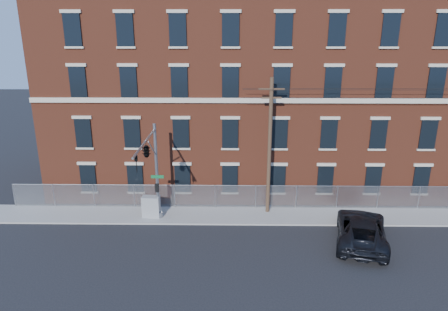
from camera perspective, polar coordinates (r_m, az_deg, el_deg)
ground at (r=26.05m, az=2.68°, el=-13.30°), size 140.00×140.00×0.00m
sidewalk at (r=33.02m, az=23.91°, el=-7.82°), size 65.00×3.00×0.12m
mill_building at (r=38.86m, az=20.41°, el=8.73°), size 55.30×14.32×16.30m
chain_link_fence at (r=33.73m, az=23.29°, el=-5.36°), size 59.06×0.06×1.85m
traffic_signal_mast at (r=26.31m, az=-10.47°, el=-0.38°), size 0.90×6.75×7.00m
utility_pole_near at (r=29.23m, az=6.43°, el=1.50°), size 1.80×0.28×10.00m
pickup_truck at (r=28.07m, az=18.74°, el=-9.79°), size 4.56×7.06×1.81m
utility_cabinet at (r=30.19m, az=-10.19°, el=-7.09°), size 1.31×0.72×1.59m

